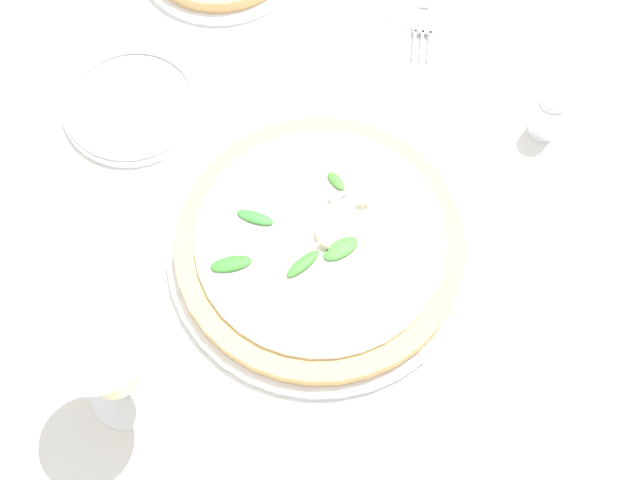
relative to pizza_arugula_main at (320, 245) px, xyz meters
name	(u,v)px	position (x,y,z in m)	size (l,w,h in m)	color
ground_plane	(293,276)	(0.03, -0.02, -0.02)	(6.00, 6.00, 0.00)	silver
pizza_arugula_main	(320,245)	(0.00, 0.00, 0.00)	(0.32, 0.32, 0.05)	white
wine_glass	(107,361)	(0.20, -0.14, 0.09)	(0.09, 0.09, 0.16)	white
side_plate_white	(132,105)	(-0.12, -0.26, -0.01)	(0.16, 0.16, 0.02)	white
shaker_pepper	(548,114)	(-0.21, 0.21, 0.02)	(0.03, 0.03, 0.07)	silver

